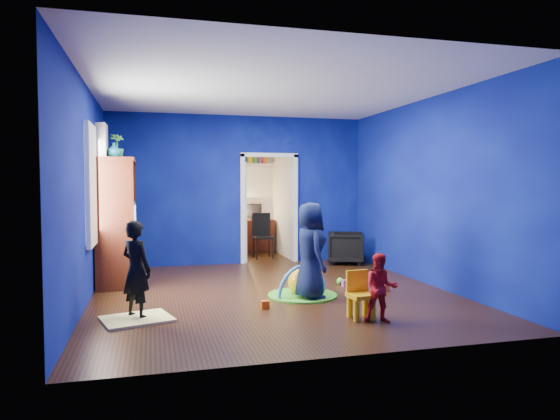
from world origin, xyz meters
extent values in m
cube|color=black|center=(0.00, 0.00, 0.00)|extent=(5.00, 5.50, 0.01)
cube|color=white|center=(0.00, 0.00, 2.90)|extent=(5.00, 5.50, 0.01)
cube|color=#080D65|center=(0.00, 2.75, 1.45)|extent=(5.00, 0.02, 2.90)
cube|color=#080D65|center=(0.00, -2.75, 1.45)|extent=(5.00, 0.02, 2.90)
cube|color=#080D65|center=(-2.50, 0.00, 1.45)|extent=(0.02, 5.50, 2.90)
cube|color=#080D65|center=(2.50, 0.00, 1.45)|extent=(0.02, 5.50, 2.90)
imported|color=black|center=(2.02, 2.20, 0.31)|extent=(0.88, 0.87, 0.63)
imported|color=black|center=(-1.86, -0.92, 0.57)|extent=(0.49, 0.49, 1.15)
imported|color=#0F1238|center=(0.40, -0.50, 0.66)|extent=(0.46, 0.67, 1.32)
imported|color=red|center=(0.82, -1.80, 0.39)|extent=(0.46, 0.40, 0.78)
imported|color=#0C5767|center=(-2.20, 0.89, 2.07)|extent=(0.23, 0.23, 0.22)
imported|color=#3D8E33|center=(-2.20, 1.41, 2.16)|extent=(0.30, 0.30, 0.41)
cube|color=#411A0A|center=(-2.20, 1.19, 0.98)|extent=(0.58, 1.14, 1.96)
cube|color=silver|center=(-2.16, 1.19, 1.02)|extent=(0.46, 0.70, 0.54)
cube|color=#F2E07A|center=(-1.86, -1.02, 0.01)|extent=(0.89, 0.79, 0.03)
sphere|color=yellow|center=(0.35, -0.25, 0.19)|extent=(0.37, 0.37, 0.37)
cube|color=yellow|center=(0.67, -1.60, 0.25)|extent=(0.31, 0.31, 0.50)
cylinder|color=green|center=(0.35, -0.32, 0.01)|extent=(0.97, 0.97, 0.03)
torus|color=#3F8CD8|center=(0.35, -0.32, 0.02)|extent=(0.82, 0.38, 0.86)
cube|color=white|center=(-2.48, 0.35, 1.55)|extent=(0.03, 0.95, 1.55)
cube|color=slate|center=(-2.37, 0.90, 1.25)|extent=(0.14, 0.42, 2.40)
cube|color=white|center=(0.60, 2.75, 1.05)|extent=(1.16, 0.10, 2.10)
cube|color=#3D140A|center=(0.60, 4.26, 0.38)|extent=(0.88, 0.44, 0.75)
cube|color=black|center=(0.60, 4.38, 0.95)|extent=(0.40, 0.05, 0.32)
sphere|color=#FFD88C|center=(0.32, 4.32, 0.93)|extent=(0.14, 0.14, 0.14)
cube|color=black|center=(0.60, 3.30, 0.46)|extent=(0.40, 0.40, 0.92)
cube|color=white|center=(0.60, 4.37, 2.02)|extent=(0.88, 0.24, 0.04)
cube|color=#E54826|center=(1.62, -0.33, 0.05)|extent=(0.10, 0.08, 0.10)
sphere|color=#2494CC|center=(1.98, 0.77, 0.06)|extent=(0.11, 0.11, 0.11)
cube|color=#DC520B|center=(-0.30, -0.87, 0.05)|extent=(0.10, 0.08, 0.10)
sphere|color=green|center=(1.17, 0.32, 0.06)|extent=(0.11, 0.11, 0.11)
cube|color=#C54A90|center=(1.19, 0.14, 0.05)|extent=(0.10, 0.08, 0.10)
camera|label=1|loc=(-1.68, -6.92, 1.57)|focal=32.00mm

